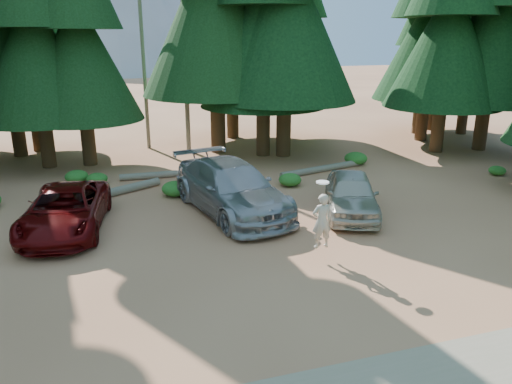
# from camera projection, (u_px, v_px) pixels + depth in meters

# --- Properties ---
(ground) EXTENTS (160.00, 160.00, 0.00)m
(ground) POSITION_uv_depth(u_px,v_px,m) (253.00, 264.00, 14.01)
(ground) COLOR #A86947
(ground) RESTS_ON ground
(forest_belt_north) EXTENTS (36.00, 7.00, 22.00)m
(forest_belt_north) POSITION_uv_depth(u_px,v_px,m) (173.00, 150.00, 27.64)
(forest_belt_north) COLOR black
(forest_belt_north) RESTS_ON ground
(snag_front) EXTENTS (0.24, 0.24, 12.00)m
(snag_front) POSITION_uv_depth(u_px,v_px,m) (184.00, 37.00, 25.59)
(snag_front) COLOR #696154
(snag_front) RESTS_ON ground
(snag_back) EXTENTS (0.20, 0.20, 10.00)m
(snag_back) POSITION_uv_depth(u_px,v_px,m) (143.00, 57.00, 26.68)
(snag_back) COLOR #696154
(snag_back) RESTS_ON ground
(red_pickup) EXTENTS (3.12, 5.46, 1.43)m
(red_pickup) POSITION_uv_depth(u_px,v_px,m) (65.00, 210.00, 16.18)
(red_pickup) COLOR #570708
(red_pickup) RESTS_ON ground
(silver_minivan_center) EXTENTS (3.70, 6.61, 1.81)m
(silver_minivan_center) POSITION_uv_depth(u_px,v_px,m) (231.00, 188.00, 17.85)
(silver_minivan_center) COLOR #9E9FA5
(silver_minivan_center) RESTS_ON ground
(silver_minivan_right) EXTENTS (3.30, 4.69, 1.48)m
(silver_minivan_right) POSITION_uv_depth(u_px,v_px,m) (351.00, 194.00, 17.73)
(silver_minivan_right) COLOR beige
(silver_minivan_right) RESTS_ON ground
(frisbee_player) EXTENTS (0.59, 0.42, 1.94)m
(frisbee_player) POSITION_uv_depth(u_px,v_px,m) (322.00, 220.00, 13.99)
(frisbee_player) COLOR beige
(frisbee_player) RESTS_ON ground
(log_left) EXTENTS (4.34, 2.52, 0.34)m
(log_left) POSITION_uv_depth(u_px,v_px,m) (108.00, 193.00, 19.65)
(log_left) COLOR #696154
(log_left) RESTS_ON ground
(log_mid) EXTENTS (3.61, 0.39, 0.30)m
(log_mid) POSITION_uv_depth(u_px,v_px,m) (161.00, 175.00, 22.32)
(log_mid) COLOR #696154
(log_mid) RESTS_ON ground
(log_right) EXTENTS (4.67, 1.46, 0.30)m
(log_right) POSITION_uv_depth(u_px,v_px,m) (323.00, 169.00, 23.32)
(log_right) COLOR #696154
(log_right) RESTS_ON ground
(shrub_left) EXTENTS (0.99, 0.99, 0.54)m
(shrub_left) POSITION_uv_depth(u_px,v_px,m) (77.00, 176.00, 21.60)
(shrub_left) COLOR #2C631D
(shrub_left) RESTS_ON ground
(shrub_center_left) EXTENTS (0.89, 0.89, 0.49)m
(shrub_center_left) POSITION_uv_depth(u_px,v_px,m) (97.00, 179.00, 21.36)
(shrub_center_left) COLOR #2C631D
(shrub_center_left) RESTS_ON ground
(shrub_center_right) EXTENTS (1.07, 1.07, 0.59)m
(shrub_center_right) POSITION_uv_depth(u_px,v_px,m) (175.00, 189.00, 19.83)
(shrub_center_right) COLOR #2C631D
(shrub_center_right) RESTS_ON ground
(shrub_right) EXTENTS (0.96, 0.96, 0.53)m
(shrub_right) POSITION_uv_depth(u_px,v_px,m) (290.00, 180.00, 21.14)
(shrub_right) COLOR #2C631D
(shrub_right) RESTS_ON ground
(shrub_far_right) EXTENTS (1.12, 1.12, 0.61)m
(shrub_far_right) POSITION_uv_depth(u_px,v_px,m) (356.00, 158.00, 24.57)
(shrub_far_right) COLOR #2C631D
(shrub_far_right) RESTS_ON ground
(shrub_edge_east) EXTENTS (0.76, 0.76, 0.42)m
(shrub_edge_east) POSITION_uv_depth(u_px,v_px,m) (497.00, 171.00, 22.78)
(shrub_edge_east) COLOR #2C631D
(shrub_edge_east) RESTS_ON ground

